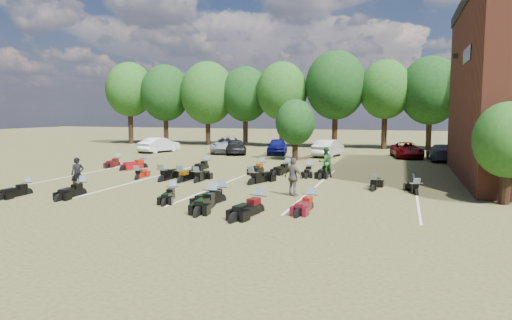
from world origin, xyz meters
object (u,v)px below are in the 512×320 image
at_px(person_black, 78,174).
at_px(motorcycle_7, 137,179).
at_px(car_0, 151,145).
at_px(person_green, 325,162).
at_px(motorcycle_14, 118,166).
at_px(motorcycle_3, 212,206).
at_px(person_grey, 293,177).
at_px(car_4, 277,146).
at_px(motorcycle_0, 82,195).

relative_size(person_black, motorcycle_7, 0.82).
height_order(car_0, person_green, person_green).
bearing_deg(motorcycle_14, car_0, 98.18).
distance_m(motorcycle_3, motorcycle_14, 16.71).
distance_m(person_black, person_grey, 10.72).
xyz_separation_m(person_green, motorcycle_3, (-3.11, -9.87, -0.92)).
bearing_deg(motorcycle_7, car_4, -114.02).
bearing_deg(person_green, car_0, -72.90).
xyz_separation_m(car_0, motorcycle_14, (3.61, -10.82, -0.69)).
bearing_deg(motorcycle_3, person_black, 164.16).
height_order(motorcycle_7, motorcycle_14, motorcycle_14).
bearing_deg(person_green, motorcycle_0, 2.13).
xyz_separation_m(motorcycle_7, motorcycle_14, (-5.19, 5.57, 0.00)).
distance_m(car_0, motorcycle_7, 18.61).
distance_m(motorcycle_0, motorcycle_3, 7.03).
relative_size(car_0, person_black, 2.43).
height_order(person_grey, motorcycle_7, person_grey).
bearing_deg(motorcycle_7, person_green, -170.43).
bearing_deg(person_green, motorcycle_7, -18.15).
bearing_deg(car_4, person_grey, -84.48).
height_order(motorcycle_0, motorcycle_14, same).
bearing_deg(motorcycle_0, motorcycle_3, -8.28).
xyz_separation_m(car_4, motorcycle_7, (-3.60, -17.85, -0.74)).
relative_size(car_0, person_grey, 2.27).
relative_size(car_0, car_4, 0.94).
bearing_deg(motorcycle_0, car_4, 78.19).
xyz_separation_m(person_green, motorcycle_0, (-10.11, -9.26, -0.92)).
xyz_separation_m(motorcycle_3, motorcycle_14, (-12.37, 11.24, 0.00)).
height_order(person_grey, motorcycle_3, person_grey).
distance_m(person_green, motorcycle_3, 10.39).
bearing_deg(motorcycle_14, motorcycle_3, -52.53).
bearing_deg(car_4, car_0, 175.00).
relative_size(car_4, motorcycle_7, 2.10).
height_order(person_black, person_grey, person_grey).
height_order(car_4, motorcycle_0, car_4).
bearing_deg(motorcycle_0, person_black, 133.41).
bearing_deg(car_0, motorcycle_0, -79.25).
bearing_deg(person_black, person_grey, -27.91).
xyz_separation_m(car_0, person_green, (19.09, -12.19, 0.23)).
bearing_deg(person_grey, person_black, 38.32).
height_order(person_grey, motorcycle_0, person_grey).
bearing_deg(person_grey, car_0, -16.92).
xyz_separation_m(person_grey, motorcycle_0, (-9.70, -2.69, -0.90)).
relative_size(car_0, motorcycle_0, 1.84).
bearing_deg(car_0, person_green, -44.52).
xyz_separation_m(car_4, motorcycle_0, (-3.42, -22.91, -0.74)).
height_order(motorcycle_3, motorcycle_14, motorcycle_3).
bearing_deg(motorcycle_7, person_black, 68.36).
bearing_deg(motorcycle_3, motorcycle_7, 136.08).
bearing_deg(person_black, motorcycle_0, -81.29).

